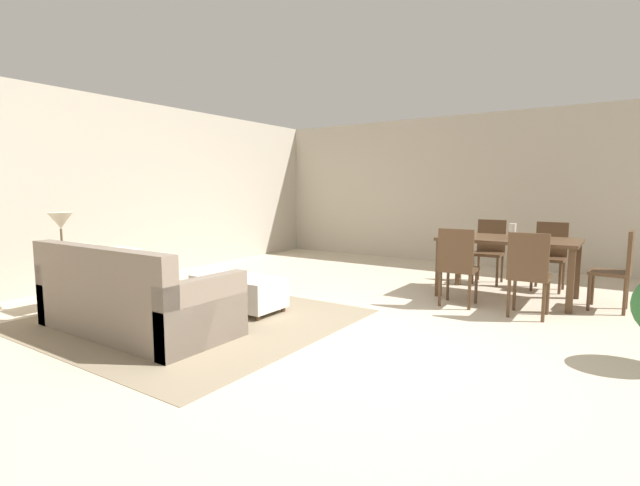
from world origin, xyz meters
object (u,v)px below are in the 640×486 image
Objects in this scene: dining_chair_head_east at (619,266)px; dining_table at (509,245)px; book_on_ottoman at (229,275)px; dining_chair_far_left at (490,247)px; side_table at (64,270)px; dining_chair_near_left at (457,263)px; ottoman_table at (238,291)px; table_lamp at (61,223)px; vase_centerpiece at (513,231)px; dining_chair_far_right at (550,252)px; couch at (133,302)px; dining_chair_near_right at (529,270)px.

dining_table is at bearing 179.39° from dining_chair_head_east.
dining_table is at bearing 43.51° from book_on_ottoman.
side_table is at bearing -129.44° from dining_chair_far_left.
dining_table is 1.75× the size of dining_chair_head_east.
dining_chair_near_left is 1.76m from dining_chair_head_east.
dining_chair_near_left reaches higher than ottoman_table.
ottoman_table is 3.39m from dining_table.
dining_chair_head_east is at bearing 33.71° from side_table.
dining_chair_head_east is at bearing 33.08° from ottoman_table.
book_on_ottoman is (-0.10, -0.04, 0.18)m from ottoman_table.
dining_chair_far_left is (3.57, 4.34, -0.48)m from table_lamp.
dining_chair_head_east is (1.61, -0.88, 0.00)m from dining_chair_far_left.
dining_chair_far_right is at bearing 69.39° from vase_centerpiece.
couch is at bearing -0.89° from side_table.
dining_chair_far_right reaches higher than ottoman_table.
dining_table is at bearing 44.28° from ottoman_table.
couch is 2.18× the size of dining_chair_far_right.
ottoman_table is 5.59× the size of vase_centerpiece.
table_lamp reaches higher than dining_chair_far_left.
table_lamp reaches higher than dining_chair_near_left.
book_on_ottoman is at bearing -136.49° from dining_table.
dining_table is (2.41, 2.35, 0.45)m from ottoman_table.
side_table is 6.22m from dining_chair_head_east.
couch is at bearing -127.75° from dining_table.
couch is 1.12m from book_on_ottoman.
dining_chair_head_east reaches higher than book_on_ottoman.
table_lamp reaches higher than ottoman_table.
table_lamp reaches higher than book_on_ottoman.
table_lamp reaches higher than vase_centerpiece.
table_lamp is 2.79× the size of vase_centerpiece.
dining_table is 0.20m from vase_centerpiece.
table_lamp is 6.24m from dining_chair_head_east.
table_lamp is at bearing -149.37° from dining_chair_near_right.
vase_centerpiece is (-0.33, -0.87, 0.33)m from dining_chair_far_right.
dining_chair_far_right reaches higher than side_table.
dining_chair_far_left reaches higher than dining_table.
side_table is 0.64× the size of dining_chair_far_right.
book_on_ottoman is (-2.12, -1.57, -0.12)m from dining_chair_near_left.
dining_chair_head_east is 1.18m from vase_centerpiece.
ottoman_table is at bearing -131.27° from dining_chair_far_right.
dining_chair_far_right is (-0.01, 1.69, 0.00)m from dining_chair_near_right.
dining_chair_head_east reaches higher than side_table.
dining_chair_far_right is at bearing 44.43° from side_table.
dining_chair_far_left is 3.86m from book_on_ottoman.
dining_chair_far_right is at bearing 90.34° from dining_chair_near_right.
side_table is 5.30m from dining_table.
couch is 2.18× the size of dining_chair_near_left.
dining_chair_near_right is at bearing 30.63° from table_lamp.
dining_chair_far_right is (0.77, 1.63, 0.00)m from dining_chair_near_left.
dining_chair_far_left reaches higher than ottoman_table.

